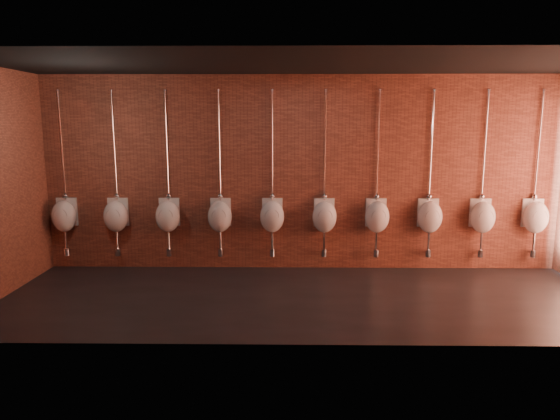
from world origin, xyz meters
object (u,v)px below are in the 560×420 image
(urinal_2, at_px, (168,215))
(urinal_8, at_px, (483,216))
(urinal_4, at_px, (272,216))
(urinal_7, at_px, (430,216))
(urinal_6, at_px, (377,216))
(urinal_5, at_px, (325,216))
(urinal_3, at_px, (220,216))
(urinal_9, at_px, (536,216))
(urinal_0, at_px, (64,215))
(urinal_1, at_px, (116,215))

(urinal_2, bearing_deg, urinal_8, 0.00)
(urinal_4, xyz_separation_m, urinal_7, (2.59, 0.00, 0.00))
(urinal_6, height_order, urinal_8, same)
(urinal_7, bearing_deg, urinal_5, 180.00)
(urinal_7, height_order, urinal_8, same)
(urinal_3, height_order, urinal_5, same)
(urinal_3, distance_m, urinal_9, 5.18)
(urinal_0, bearing_deg, urinal_6, 0.00)
(urinal_4, height_order, urinal_5, same)
(urinal_6, bearing_deg, urinal_2, 180.00)
(urinal_9, bearing_deg, urinal_3, 180.00)
(urinal_8, bearing_deg, urinal_5, 180.00)
(urinal_3, xyz_separation_m, urinal_4, (0.86, 0.00, 0.00))
(urinal_1, height_order, urinal_5, same)
(urinal_2, height_order, urinal_4, same)
(urinal_0, relative_size, urinal_1, 1.00)
(urinal_4, bearing_deg, urinal_2, 180.00)
(urinal_2, bearing_deg, urinal_5, 0.00)
(urinal_7, xyz_separation_m, urinal_9, (1.73, 0.00, 0.00))
(urinal_1, xyz_separation_m, urinal_5, (3.45, 0.00, 0.00))
(urinal_1, bearing_deg, urinal_7, 0.00)
(urinal_1, height_order, urinal_2, same)
(urinal_5, xyz_separation_m, urinal_6, (0.86, 0.00, 0.00))
(urinal_2, bearing_deg, urinal_4, 0.00)
(urinal_0, relative_size, urinal_6, 1.00)
(urinal_5, relative_size, urinal_8, 1.00)
(urinal_5, distance_m, urinal_6, 0.86)
(urinal_6, bearing_deg, urinal_7, 0.00)
(urinal_3, bearing_deg, urinal_2, 180.00)
(urinal_5, bearing_deg, urinal_3, 180.00)
(urinal_8, bearing_deg, urinal_2, 180.00)
(urinal_0, height_order, urinal_9, same)
(urinal_5, distance_m, urinal_9, 3.45)
(urinal_2, xyz_separation_m, urinal_8, (5.18, 0.00, 0.00))
(urinal_0, xyz_separation_m, urinal_7, (6.04, 0.00, 0.00))
(urinal_1, xyz_separation_m, urinal_8, (6.04, 0.00, 0.00))
(urinal_2, bearing_deg, urinal_7, 0.00)
(urinal_0, relative_size, urinal_5, 1.00)
(urinal_0, bearing_deg, urinal_1, 0.00)
(urinal_6, distance_m, urinal_7, 0.86)
(urinal_0, relative_size, urinal_2, 1.00)
(urinal_4, distance_m, urinal_5, 0.86)
(urinal_5, bearing_deg, urinal_8, 0.00)
(urinal_3, bearing_deg, urinal_4, 0.00)
(urinal_4, relative_size, urinal_8, 1.00)
(urinal_2, relative_size, urinal_3, 1.00)
(urinal_5, relative_size, urinal_6, 1.00)
(urinal_4, bearing_deg, urinal_8, 0.00)
(urinal_4, xyz_separation_m, urinal_9, (4.31, 0.00, 0.00))
(urinal_0, distance_m, urinal_2, 1.73)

